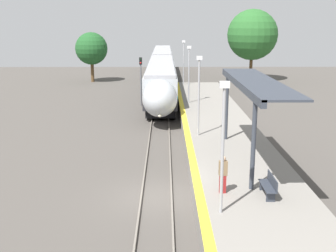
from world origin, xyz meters
TOP-DOWN VIEW (x-y plane):
  - ground_plane at (0.00, 0.00)m, footprint 120.00×120.00m
  - rail_left at (-0.72, 0.00)m, footprint 0.08×90.00m
  - rail_right at (0.72, 0.00)m, footprint 0.08×90.00m
  - train at (0.00, 35.69)m, footprint 2.90×47.75m
  - platform_right at (4.24, 0.00)m, footprint 5.14×64.00m
  - platform_bench at (4.79, -2.26)m, footprint 0.44×1.61m
  - person_waiting at (2.87, -1.91)m, footprint 0.36×0.22m
  - railway_signal at (-1.97, 22.66)m, footprint 0.28×0.28m
  - lamppost_near at (2.55, -3.83)m, footprint 0.36×0.20m
  - lamppost_mid at (2.55, 7.54)m, footprint 0.36×0.20m
  - lamppost_far at (2.55, 18.91)m, footprint 0.36×0.20m
  - lamppost_farthest at (2.55, 30.28)m, footprint 0.36×0.20m
  - station_canopy at (4.77, 2.54)m, footprint 2.02×11.06m
  - background_tree_left at (-9.71, 39.96)m, footprint 4.42×4.42m
  - background_tree_right at (12.57, 41.00)m, footprint 6.99×6.99m

SIDE VIEW (x-z plane):
  - ground_plane at x=0.00m, z-range 0.00..0.00m
  - rail_left at x=-0.72m, z-range 0.00..0.15m
  - rail_right at x=0.72m, z-range 0.00..0.15m
  - platform_right at x=4.24m, z-range 0.00..1.03m
  - platform_bench at x=4.79m, z-range 1.06..1.95m
  - person_waiting at x=2.87m, z-range 1.06..2.70m
  - train at x=0.00m, z-range 0.29..4.26m
  - railway_signal at x=-1.97m, z-range 0.51..5.30m
  - lamppost_near at x=2.55m, z-range 1.41..6.48m
  - lamppost_mid at x=2.55m, z-range 1.41..6.48m
  - lamppost_far at x=2.55m, z-range 1.41..6.48m
  - lamppost_farthest at x=2.55m, z-range 1.41..6.48m
  - background_tree_left at x=-9.71m, z-range 1.17..7.98m
  - station_canopy at x=4.77m, z-range 2.86..7.10m
  - background_tree_right at x=12.57m, z-range 1.45..11.35m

